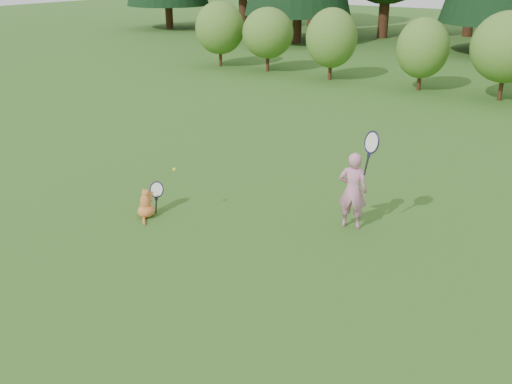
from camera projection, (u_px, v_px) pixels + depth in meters
The scene contains 5 objects.
ground at pixel (218, 244), 9.30m from camera, with size 100.00×100.00×0.00m, color #285818.
shrub_row at pixel (458, 55), 18.74m from camera, with size 28.00×3.00×2.80m, color #416820, non-canonical shape.
child at pixel (353, 189), 9.64m from camera, with size 0.80×0.54×2.02m.
cat at pixel (146, 202), 10.23m from camera, with size 0.50×0.81×0.71m.
tennis_ball at pixel (174, 169), 9.87m from camera, with size 0.07×0.07×0.07m.
Camera 1 is at (5.14, -6.52, 4.31)m, focal length 40.00 mm.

